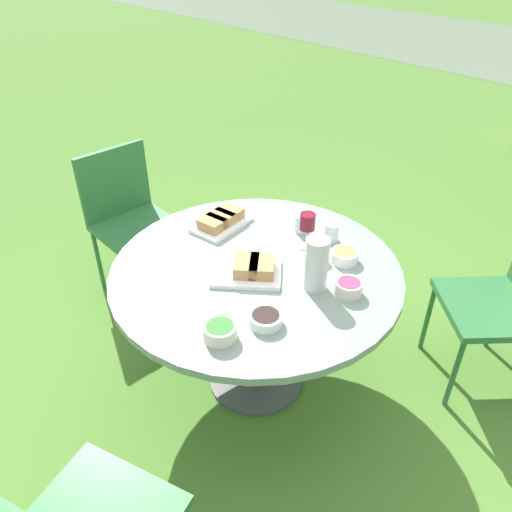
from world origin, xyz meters
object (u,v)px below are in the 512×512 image
(dining_table, at_px, (256,285))
(water_pitcher, at_px, (316,264))
(chair_near_left, at_px, (510,295))
(chair_near_right, at_px, (128,212))
(wine_glass, at_px, (307,223))

(dining_table, bearing_deg, water_pitcher, 16.94)
(dining_table, distance_m, chair_near_left, 1.19)
(chair_near_right, bearing_deg, water_pitcher, 3.52)
(dining_table, xyz_separation_m, chair_near_right, (-1.12, -0.00, -0.09))
(chair_near_right, bearing_deg, chair_near_left, 25.43)
(chair_near_left, relative_size, chair_near_right, 1.00)
(dining_table, relative_size, water_pitcher, 5.45)
(dining_table, distance_m, wine_glass, 0.36)
(dining_table, distance_m, water_pitcher, 0.35)
(wine_glass, bearing_deg, chair_near_left, 40.09)
(dining_table, relative_size, chair_near_left, 1.44)
(dining_table, bearing_deg, wine_glass, 81.81)
(dining_table, height_order, chair_near_right, chair_near_right)
(dining_table, bearing_deg, chair_near_right, -179.81)
(chair_near_left, xyz_separation_m, water_pitcher, (-0.51, -0.82, 0.31))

